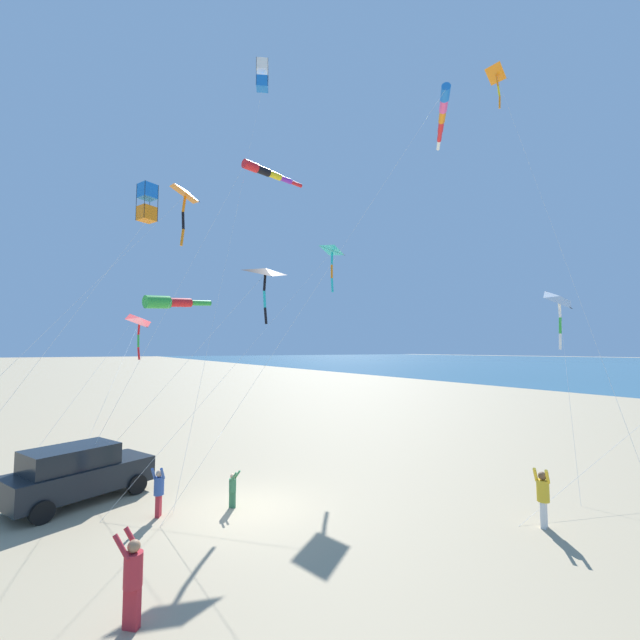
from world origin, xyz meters
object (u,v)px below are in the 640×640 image
Objects in this scene: person_bystander_far at (233,487)px; kite_box_yellow_midlevel at (147,203)px; person_child_green_jacket at (133,575)px; kite_windsock_small_distant at (170,302)px; parked_car at (78,473)px; kite_box_magenta_far_left at (262,75)px; person_adult_flyer at (543,494)px; person_child_grey_jacket at (159,489)px; kite_delta_rainbow_low_near at (560,300)px; kite_delta_orange_high_right at (186,195)px; kite_delta_white_trailing at (265,273)px; kite_delta_black_fish_shape at (497,75)px; kite_delta_long_streamer_right at (140,321)px; kite_delta_blue_topmost at (333,251)px; kite_windsock_striped_overhead at (266,172)px; kite_windsock_green_low_center at (443,113)px.

kite_box_yellow_midlevel reaches higher than person_bystander_far.
person_child_green_jacket is 0.16× the size of kite_windsock_small_distant.
person_bystander_far is (-4.28, 3.13, -0.32)m from parked_car.
kite_box_magenta_far_left reaches higher than parked_car.
person_bystander_far is (7.12, -6.00, -0.29)m from person_adult_flyer.
person_bystander_far is at bearing 62.89° from kite_box_magenta_far_left.
kite_box_magenta_far_left is at bearing -128.65° from person_child_grey_jacket.
person_bystander_far is at bearing -9.83° from kite_delta_rainbow_low_near.
kite_delta_white_trailing is at bearing 120.17° from kite_delta_orange_high_right.
person_adult_flyer is 0.08× the size of kite_delta_black_fish_shape.
kite_delta_long_streamer_right is (-1.41, -12.70, -4.04)m from kite_box_yellow_midlevel.
person_child_green_jacket is 0.14× the size of kite_delta_blue_topmost.
kite_windsock_small_distant is 11.44m from kite_windsock_striped_overhead.
kite_delta_blue_topmost is 0.58× the size of kite_delta_black_fish_shape.
kite_delta_long_streamer_right is at bearing -59.83° from kite_windsock_small_distant.
kite_delta_rainbow_low_near is 13.57m from kite_delta_black_fish_shape.
kite_windsock_green_low_center is at bearing 169.53° from parked_car.
kite_box_yellow_midlevel is 14.76m from kite_windsock_green_low_center.
kite_windsock_small_distant is 0.52× the size of kite_delta_black_fish_shape.
kite_windsock_striped_overhead reaches higher than person_adult_flyer.
parked_car is at bearing 35.23° from kite_box_yellow_midlevel.
kite_windsock_small_distant is at bearing -56.33° from kite_box_magenta_far_left.
kite_box_magenta_far_left is 14.63m from kite_delta_white_trailing.
kite_box_magenta_far_left is at bearing -164.55° from kite_delta_orange_high_right.
kite_delta_rainbow_low_near is 21.18m from kite_box_magenta_far_left.
person_bystander_far is 0.15× the size of kite_delta_rainbow_low_near.
kite_delta_black_fish_shape is at bearing 133.75° from kite_delta_long_streamer_right.
kite_delta_white_trailing is at bearing -178.86° from parked_car.
parked_car is 0.38× the size of kite_delta_blue_topmost.
kite_delta_blue_topmost reaches higher than person_bystander_far.
kite_delta_rainbow_low_near is at bearing 84.97° from kite_delta_black_fish_shape.
kite_box_magenta_far_left reaches higher than person_child_grey_jacket.
person_child_green_jacket is (-0.87, 7.53, -0.02)m from parked_car.
kite_delta_blue_topmost reaches higher than kite_windsock_small_distant.
kite_delta_rainbow_low_near is (-7.92, -3.39, 6.46)m from person_adult_flyer.
kite_delta_white_trailing reaches higher than person_child_grey_jacket.
kite_windsock_striped_overhead reaches higher than person_bystander_far.
person_adult_flyer is 19.48m from kite_delta_orange_high_right.
person_child_green_jacket is 13.57m from kite_box_yellow_midlevel.
kite_delta_rainbow_low_near is 25.44m from kite_delta_long_streamer_right.
kite_delta_black_fish_shape is at bearing 154.90° from kite_delta_orange_high_right.
kite_windsock_green_low_center reaches higher than parked_car.
kite_box_yellow_midlevel is 10.98m from kite_windsock_small_distant.
kite_delta_orange_high_right reaches higher than parked_car.
person_child_green_jacket is at bearing 5.55° from kite_delta_rainbow_low_near.
kite_windsock_striped_overhead reaches higher than person_child_grey_jacket.
person_child_green_jacket is at bearing 52.54° from kite_delta_white_trailing.
kite_windsock_small_distant is at bearing -100.99° from person_child_grey_jacket.
person_child_grey_jacket is 23.52m from kite_box_magenta_far_left.
kite_delta_rainbow_low_near is 0.38× the size of kite_delta_black_fish_shape.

